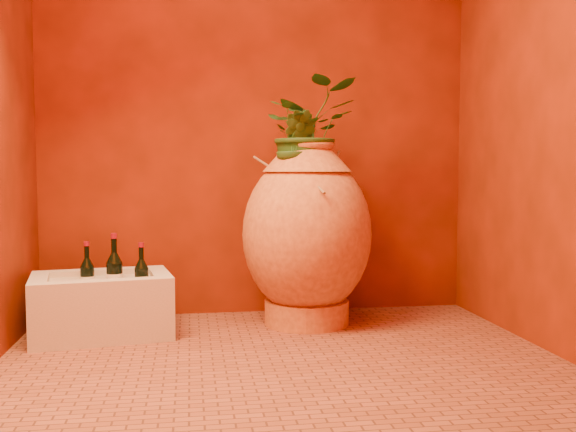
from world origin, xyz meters
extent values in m
plane|color=brown|center=(0.00, 0.00, 0.00)|extent=(2.50, 2.50, 0.00)
cube|color=#511904|center=(0.00, 1.00, 1.25)|extent=(2.50, 0.02, 2.50)
cube|color=#511904|center=(1.25, 0.00, 1.25)|extent=(0.02, 2.00, 2.50)
cylinder|color=#DB893D|center=(0.23, 0.65, 0.07)|extent=(0.49, 0.49, 0.13)
ellipsoid|color=#DB893D|center=(0.23, 0.65, 0.50)|extent=(0.74, 0.74, 0.88)
cone|color=#DB893D|center=(0.23, 0.65, 0.90)|extent=(0.51, 0.51, 0.13)
torus|color=#DB893D|center=(0.23, 0.65, 0.98)|extent=(0.31, 0.31, 0.06)
cylinder|color=olive|center=(0.15, 0.60, 0.78)|extent=(0.41, 0.38, 0.29)
cylinder|color=olive|center=(0.21, 0.53, 0.82)|extent=(0.10, 0.46, 0.19)
cylinder|color=olive|center=(0.33, 0.57, 0.84)|extent=(0.21, 0.34, 0.23)
cube|color=beige|center=(-0.85, 0.56, 0.14)|extent=(0.75, 0.57, 0.29)
cube|color=beige|center=(-0.85, 0.74, 0.30)|extent=(0.69, 0.20, 0.03)
cube|color=beige|center=(-0.85, 0.37, 0.30)|extent=(0.69, 0.20, 0.03)
cube|color=beige|center=(-1.15, 0.56, 0.30)|extent=(0.13, 0.30, 0.03)
cube|color=beige|center=(-0.55, 0.56, 0.30)|extent=(0.13, 0.30, 0.03)
cylinder|color=black|center=(-0.65, 0.55, 0.26)|extent=(0.07, 0.07, 0.17)
cone|color=black|center=(-0.65, 0.55, 0.37)|extent=(0.07, 0.07, 0.05)
cylinder|color=black|center=(-0.65, 0.55, 0.42)|extent=(0.02, 0.02, 0.06)
cylinder|color=maroon|center=(-0.65, 0.55, 0.46)|extent=(0.03, 0.03, 0.02)
cylinder|color=silver|center=(-0.65, 0.55, 0.26)|extent=(0.07, 0.07, 0.07)
cylinder|color=black|center=(-0.93, 0.62, 0.26)|extent=(0.07, 0.07, 0.17)
cone|color=black|center=(-0.93, 0.62, 0.37)|extent=(0.07, 0.07, 0.05)
cylinder|color=black|center=(-0.93, 0.62, 0.42)|extent=(0.02, 0.02, 0.07)
cylinder|color=maroon|center=(-0.93, 0.62, 0.47)|extent=(0.03, 0.03, 0.02)
cylinder|color=silver|center=(-0.93, 0.62, 0.26)|extent=(0.07, 0.07, 0.07)
cylinder|color=black|center=(-0.79, 0.58, 0.27)|extent=(0.08, 0.08, 0.19)
cone|color=black|center=(-0.79, 0.58, 0.40)|extent=(0.08, 0.08, 0.05)
cylinder|color=black|center=(-0.79, 0.58, 0.46)|extent=(0.03, 0.03, 0.08)
cylinder|color=maroon|center=(-0.79, 0.58, 0.51)|extent=(0.03, 0.03, 0.03)
cylinder|color=silver|center=(-0.79, 0.58, 0.27)|extent=(0.08, 0.08, 0.09)
cylinder|color=#AD7528|center=(0.40, 0.93, 0.86)|extent=(0.03, 0.15, 0.03)
cylinder|color=#AD7528|center=(0.40, 0.85, 0.82)|extent=(0.02, 0.02, 0.09)
torus|color=#AD7528|center=(0.40, 0.93, 0.91)|extent=(0.08, 0.01, 0.08)
cylinder|color=#AD7528|center=(0.40, 0.93, 0.89)|extent=(0.01, 0.01, 0.05)
imported|color=#244D1B|center=(0.24, 0.68, 1.06)|extent=(0.57, 0.52, 0.56)
imported|color=#244D1B|center=(0.16, 0.57, 0.97)|extent=(0.26, 0.24, 0.38)
camera|label=1|loc=(-0.40, -2.78, 0.84)|focal=40.00mm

